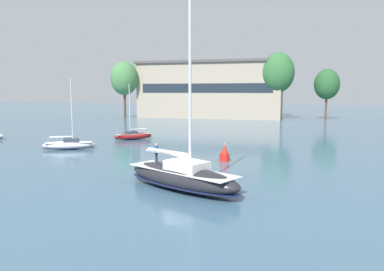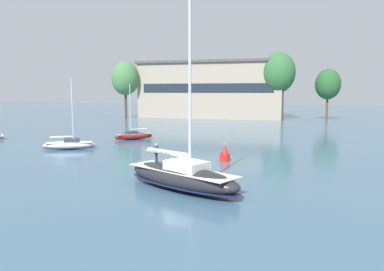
% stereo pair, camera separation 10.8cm
% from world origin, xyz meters
% --- Properties ---
extents(ground_plane, '(400.00, 400.00, 0.00)m').
position_xyz_m(ground_plane, '(0.00, 0.00, 0.00)').
color(ground_plane, '#42667F').
extents(waterfront_building, '(42.19, 15.65, 16.30)m').
position_xyz_m(waterfront_building, '(-16.08, 80.81, 8.19)').
color(waterfront_building, tan).
rests_on(waterfront_building, ground).
extents(tree_shore_left, '(6.61, 6.61, 13.60)m').
position_xyz_m(tree_shore_left, '(16.07, 79.01, 9.52)').
color(tree_shore_left, brown).
rests_on(tree_shore_left, ground).
extents(tree_shore_center, '(7.88, 7.88, 16.21)m').
position_xyz_m(tree_shore_center, '(-39.57, 71.96, 11.35)').
color(tree_shore_center, '#4C3828').
rests_on(tree_shore_center, ground).
extents(tree_shore_right, '(8.73, 8.73, 17.97)m').
position_xyz_m(tree_shore_right, '(3.37, 75.66, 12.58)').
color(tree_shore_right, brown).
rests_on(tree_shore_right, ground).
extents(sailboat_main, '(11.45, 7.87, 15.44)m').
position_xyz_m(sailboat_main, '(0.02, -0.01, 1.05)').
color(sailboat_main, '#232328').
rests_on(sailboat_main, ground).
extents(sailboat_moored_near_marina, '(6.90, 4.80, 9.34)m').
position_xyz_m(sailboat_moored_near_marina, '(-20.42, 15.36, 0.64)').
color(sailboat_moored_near_marina, silver).
rests_on(sailboat_moored_near_marina, ground).
extents(sailboat_moored_far_slip, '(5.82, 5.69, 8.76)m').
position_xyz_m(sailboat_moored_far_slip, '(-16.57, 27.14, 0.60)').
color(sailboat_moored_far_slip, maroon).
rests_on(sailboat_moored_far_slip, ground).
extents(channel_buoy, '(1.09, 1.09, 1.98)m').
position_xyz_m(channel_buoy, '(1.03, 12.64, 0.78)').
color(channel_buoy, red).
rests_on(channel_buoy, ground).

